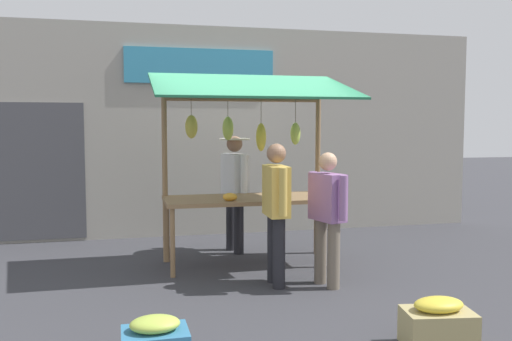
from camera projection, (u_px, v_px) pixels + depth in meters
ground_plane at (251, 264)px, 7.23m from camera, size 40.00×40.00×0.00m
street_backdrop at (217, 132)px, 9.20m from camera, size 9.00×0.30×3.40m
market_stall at (251, 146)px, 7.12m from camera, size 2.50×1.46×2.50m
vendor_with_sunhat at (235, 184)px, 7.86m from camera, size 0.43×0.69×1.65m
shopper_in_grey_tee at (327, 211)px, 6.19m from camera, size 0.33×0.64×1.51m
shopper_with_ponytail at (276, 204)px, 6.21m from camera, size 0.24×0.69×1.60m
produce_crate_side at (438, 324)px, 4.52m from camera, size 0.61×0.45×0.41m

